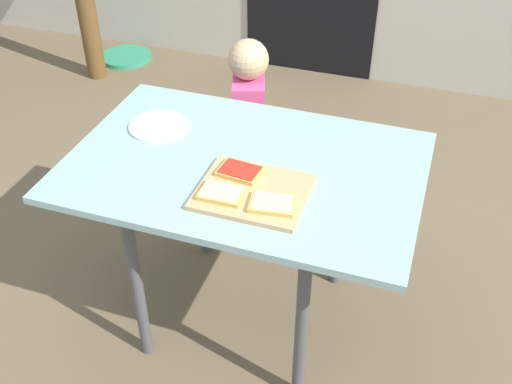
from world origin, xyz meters
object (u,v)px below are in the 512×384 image
Objects in this scene: dining_table at (245,182)px; pizza_slice_far_left at (240,171)px; cutting_board at (253,192)px; child_left at (249,121)px; pizza_slice_near_left at (221,193)px; garden_hose_coil at (126,57)px; pizza_slice_near_right at (272,204)px; plate_white_left at (159,126)px.

pizza_slice_far_left is at bearing -80.65° from dining_table.
child_left is (-0.30, 0.80, -0.24)m from cutting_board.
pizza_slice_near_left is 0.15× the size of child_left.
cutting_board reaches higher than dining_table.
garden_hose_coil is (-1.76, 2.19, -0.76)m from cutting_board.
pizza_slice_near_right reaches higher than garden_hose_coil.
dining_table is at bearing 118.71° from cutting_board.
plate_white_left is 0.60m from child_left.
pizza_slice_far_left is 0.16× the size of child_left.
pizza_slice_far_left reaches higher than cutting_board.
dining_table is at bearing -17.25° from plate_white_left.
child_left is at bearing 108.06° from dining_table.
pizza_slice_near_right is 0.64m from plate_white_left.
cutting_board is 0.54m from plate_white_left.
garden_hose_coil is at bearing 129.26° from pizza_slice_near_right.
plate_white_left reaches higher than garden_hose_coil.
pizza_slice_near_right is (0.08, -0.06, 0.02)m from cutting_board.
pizza_slice_far_left is 2.82m from garden_hose_coil.
cutting_board is 2.30× the size of pizza_slice_near_right.
pizza_slice_far_left is (-0.15, 0.13, 0.00)m from pizza_slice_near_right.
pizza_slice_far_left reaches higher than dining_table.
garden_hose_coil is (-1.68, 2.12, -0.78)m from pizza_slice_far_left.
cutting_board is (0.08, -0.15, 0.09)m from dining_table.
pizza_slice_near_left is (-0.00, -0.21, 0.11)m from dining_table.
cutting_board is at bearing -30.28° from plate_white_left.
cutting_board is at bearing -69.75° from child_left.
pizza_slice_near_left is at bearing -145.62° from cutting_board.
pizza_slice_near_right is 0.20m from pizza_slice_far_left.
dining_table is 8.65× the size of pizza_slice_near_left.
garden_hose_coil is (-1.67, 2.04, -0.67)m from dining_table.
child_left is (-0.21, 0.65, -0.15)m from dining_table.
dining_table is 5.44× the size of plate_white_left.
plate_white_left is at bearing 153.04° from pizza_slice_far_left.
child_left reaches higher than plate_white_left.
garden_hose_coil is (-1.29, 1.92, -0.76)m from plate_white_left.
pizza_slice_far_left is 0.81m from child_left.
cutting_board is at bearing -61.29° from dining_table.
plate_white_left is 2.43m from garden_hose_coil.
plate_white_left is (-0.38, 0.33, -0.02)m from pizza_slice_near_left.
dining_table is 0.24m from pizza_slice_near_left.
pizza_slice_near_left is 0.63× the size of plate_white_left.
pizza_slice_far_left is at bearing -72.90° from child_left.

